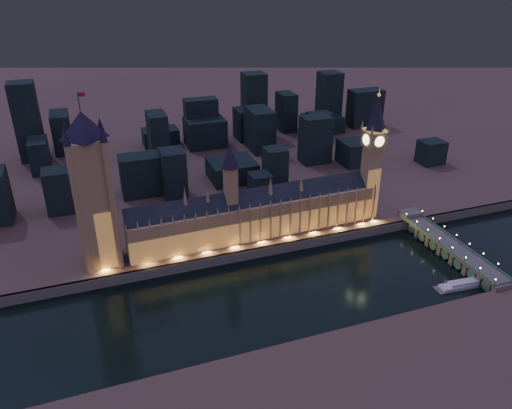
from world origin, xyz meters
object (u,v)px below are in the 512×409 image
object	(u,v)px
victoria_tower	(92,184)
river_boat	(463,285)
palace_of_westminster	(255,214)
elizabeth_tower	(373,148)
westminster_bridge	(447,247)

from	to	relation	value
victoria_tower	river_boat	size ratio (longest dim) A/B	2.95
palace_of_westminster	elizabeth_tower	distance (m)	109.92
elizabeth_tower	victoria_tower	bearing A→B (deg)	180.00
victoria_tower	river_boat	bearing A→B (deg)	-24.21
elizabeth_tower	westminster_bridge	world-z (taller)	elizabeth_tower
palace_of_westminster	westminster_bridge	xyz separation A→B (m)	(134.15, -65.21, -20.37)
elizabeth_tower	river_boat	distance (m)	125.48
elizabeth_tower	river_boat	world-z (taller)	elizabeth_tower
victoria_tower	westminster_bridge	xyz separation A→B (m)	(250.64, -65.39, -63.34)
palace_of_westminster	westminster_bridge	size ratio (longest dim) A/B	1.79
palace_of_westminster	river_boat	size ratio (longest dim) A/B	4.82
elizabeth_tower	palace_of_westminster	bearing A→B (deg)	-179.90
westminster_bridge	river_boat	world-z (taller)	westminster_bridge
palace_of_westminster	river_boat	bearing A→B (deg)	-41.85
river_boat	westminster_bridge	bearing A→B (deg)	66.54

